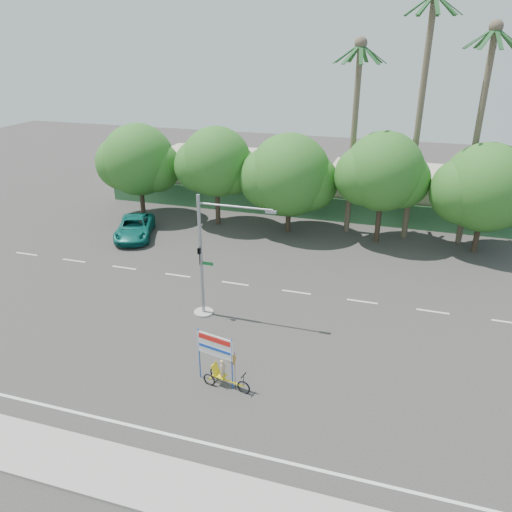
# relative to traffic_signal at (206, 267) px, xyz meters

# --- Properties ---
(ground) EXTENTS (120.00, 120.00, 0.00)m
(ground) POSITION_rel_traffic_signal_xyz_m (2.20, -3.98, -2.92)
(ground) COLOR #33302D
(ground) RESTS_ON ground
(sidewalk_near) EXTENTS (50.00, 2.40, 0.12)m
(sidewalk_near) POSITION_rel_traffic_signal_xyz_m (2.20, -11.48, -2.86)
(sidewalk_near) COLOR gray
(sidewalk_near) RESTS_ON ground
(fence) EXTENTS (38.00, 0.08, 2.00)m
(fence) POSITION_rel_traffic_signal_xyz_m (2.20, 17.52, -1.92)
(fence) COLOR #336B3D
(fence) RESTS_ON ground
(building_left) EXTENTS (12.00, 8.00, 4.00)m
(building_left) POSITION_rel_traffic_signal_xyz_m (-7.80, 22.02, -0.92)
(building_left) COLOR beige
(building_left) RESTS_ON ground
(building_right) EXTENTS (14.00, 8.00, 3.60)m
(building_right) POSITION_rel_traffic_signal_xyz_m (10.20, 22.02, -1.12)
(building_right) COLOR beige
(building_right) RESTS_ON ground
(tree_far_left) EXTENTS (7.14, 6.00, 7.96)m
(tree_far_left) POSITION_rel_traffic_signal_xyz_m (-11.85, 14.02, 1.84)
(tree_far_left) COLOR #473828
(tree_far_left) RESTS_ON ground
(tree_left) EXTENTS (6.66, 5.60, 8.07)m
(tree_left) POSITION_rel_traffic_signal_xyz_m (-4.85, 14.02, 2.14)
(tree_left) COLOR #473828
(tree_left) RESTS_ON ground
(tree_center) EXTENTS (7.62, 6.40, 7.85)m
(tree_center) POSITION_rel_traffic_signal_xyz_m (1.14, 14.02, 1.55)
(tree_center) COLOR #473828
(tree_center) RESTS_ON ground
(tree_right) EXTENTS (6.90, 5.80, 8.36)m
(tree_right) POSITION_rel_traffic_signal_xyz_m (8.15, 14.02, 2.32)
(tree_right) COLOR #473828
(tree_right) RESTS_ON ground
(tree_far_right) EXTENTS (7.38, 6.20, 7.94)m
(tree_far_right) POSITION_rel_traffic_signal_xyz_m (15.15, 14.02, 1.73)
(tree_far_right) COLOR #473828
(tree_far_right) RESTS_ON ground
(palm_tall) EXTENTS (3.73, 3.79, 17.45)m
(palm_tall) POSITION_rel_traffic_signal_xyz_m (10.20, 15.52, 7.55)
(palm_tall) COLOR #70604C
(palm_tall) RESTS_ON ground
(palm_mid) EXTENTS (3.73, 3.79, 15.45)m
(palm_mid) POSITION_rel_traffic_signal_xyz_m (14.20, 15.52, 6.48)
(palm_mid) COLOR #70604C
(palm_mid) RESTS_ON ground
(palm_short) EXTENTS (3.73, 3.79, 14.45)m
(palm_short) POSITION_rel_traffic_signal_xyz_m (5.70, 15.52, 5.94)
(palm_short) COLOR #70604C
(palm_short) RESTS_ON ground
(traffic_signal) EXTENTS (4.72, 1.10, 7.00)m
(traffic_signal) POSITION_rel_traffic_signal_xyz_m (0.00, 0.00, 0.00)
(traffic_signal) COLOR gray
(traffic_signal) RESTS_ON ground
(trike_billboard) EXTENTS (2.65, 0.92, 2.65)m
(trike_billboard) POSITION_rel_traffic_signal_xyz_m (2.91, -5.65, -1.85)
(trike_billboard) COLOR black
(trike_billboard) RESTS_ON ground
(pickup_truck) EXTENTS (4.43, 6.17, 1.56)m
(pickup_truck) POSITION_rel_traffic_signal_xyz_m (-9.96, 9.35, -2.14)
(pickup_truck) COLOR #0E635A
(pickup_truck) RESTS_ON ground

